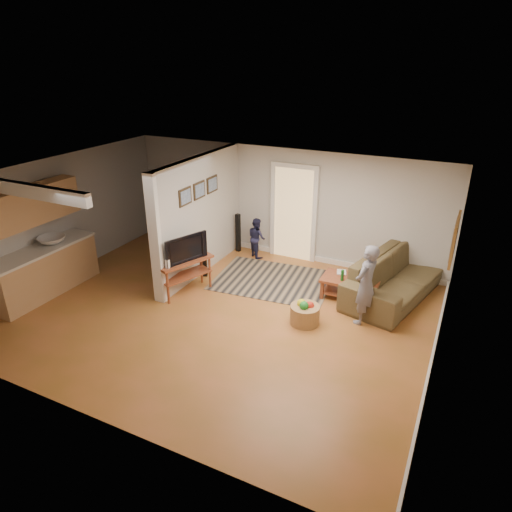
% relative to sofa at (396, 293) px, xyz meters
% --- Properties ---
extents(ground, '(7.50, 7.50, 0.00)m').
position_rel_sofa_xyz_m(ground, '(-2.82, -2.20, 0.00)').
color(ground, brown).
rests_on(ground, ground).
extents(room_shell, '(7.54, 6.02, 2.52)m').
position_rel_sofa_xyz_m(room_shell, '(-3.89, -1.77, 1.46)').
color(room_shell, '#B8B4B0').
rests_on(room_shell, ground).
extents(area_rug, '(2.54, 1.96, 0.01)m').
position_rel_sofa_xyz_m(area_rug, '(-2.43, -0.57, 0.01)').
color(area_rug, black).
rests_on(area_rug, ground).
extents(sofa, '(1.75, 2.99, 0.82)m').
position_rel_sofa_xyz_m(sofa, '(0.00, 0.00, 0.00)').
color(sofa, '#493B24').
rests_on(sofa, ground).
extents(coffee_table, '(1.09, 0.65, 0.64)m').
position_rel_sofa_xyz_m(coffee_table, '(-0.78, -0.60, 0.33)').
color(coffee_table, maroon).
rests_on(coffee_table, ground).
extents(tv_console, '(0.82, 1.21, 0.98)m').
position_rel_sofa_xyz_m(tv_console, '(-3.76, -1.81, 0.65)').
color(tv_console, maroon).
rests_on(tv_console, ground).
extents(speaker_left, '(0.11, 0.11, 0.87)m').
position_rel_sofa_xyz_m(speaker_left, '(-3.82, -1.00, 0.44)').
color(speaker_left, black).
rests_on(speaker_left, ground).
extents(speaker_right, '(0.11, 0.11, 0.93)m').
position_rel_sofa_xyz_m(speaker_right, '(-3.82, 0.50, 0.47)').
color(speaker_right, black).
rests_on(speaker_right, ground).
extents(toy_basket, '(0.52, 0.52, 0.46)m').
position_rel_sofa_xyz_m(toy_basket, '(-1.26, -1.82, 0.19)').
color(toy_basket, '#976B41').
rests_on(toy_basket, ground).
extents(child, '(0.49, 0.61, 1.46)m').
position_rel_sofa_xyz_m(child, '(-0.36, -1.33, 0.00)').
color(child, slate).
rests_on(child, ground).
extents(toddler, '(0.58, 0.55, 0.94)m').
position_rel_sofa_xyz_m(toddler, '(-3.29, 0.41, 0.00)').
color(toddler, '#1F2142').
rests_on(toddler, ground).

